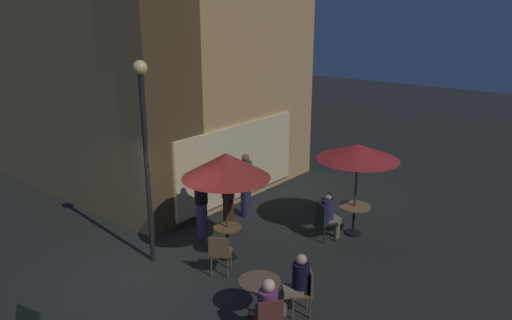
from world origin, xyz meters
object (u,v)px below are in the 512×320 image
(patio_umbrella_1, at_px, (226,166))
(patron_standing_3, at_px, (228,198))
(cafe_chair_2, at_px, (269,317))
(cafe_chair_3, at_px, (305,288))
(cafe_chair_0, at_px, (324,219))
(patron_standing_5, at_px, (246,185))
(patron_seated_0, at_px, (329,212))
(cafe_table_2, at_px, (259,290))
(cafe_table_0, at_px, (354,213))
(patron_standing_4, at_px, (201,203))
(patron_seated_1, at_px, (268,305))
(cafe_table_1, at_px, (227,237))
(patio_umbrella_0, at_px, (358,152))
(patron_seated_2, at_px, (297,281))
(street_lamp_near_corner, at_px, (144,133))
(cafe_chair_1, at_px, (220,251))

(patio_umbrella_1, relative_size, patron_standing_3, 1.37)
(cafe_chair_2, distance_m, cafe_chair_3, 1.13)
(cafe_chair_0, height_order, patron_standing_5, patron_standing_5)
(patio_umbrella_1, xyz_separation_m, patron_seated_0, (2.22, -1.27, -1.46))
(cafe_table_2, xyz_separation_m, patron_standing_3, (2.24, 2.77, 0.38))
(cafe_table_0, xyz_separation_m, patron_standing_4, (-2.49, 2.77, 0.33))
(cafe_table_0, bearing_deg, patron_seated_0, 152.62)
(patron_seated_0, xyz_separation_m, patron_standing_4, (-1.85, 2.44, 0.19))
(patio_umbrella_1, xyz_separation_m, patron_standing_4, (0.37, 1.17, -1.27))
(patron_seated_1, bearing_deg, cafe_table_1, 5.56)
(cafe_table_1, height_order, patron_seated_1, patron_seated_1)
(patron_seated_0, relative_size, patron_seated_1, 1.04)
(patron_standing_3, bearing_deg, patio_umbrella_0, 151.50)
(cafe_chair_2, xyz_separation_m, patron_standing_4, (2.18, 3.74, 0.34))
(patron_seated_2, xyz_separation_m, patron_standing_3, (1.77, 3.27, 0.23))
(cafe_chair_3, xyz_separation_m, patron_standing_3, (1.67, 3.38, 0.38))
(cafe_chair_0, distance_m, cafe_chair_3, 3.08)
(patio_umbrella_1, bearing_deg, patron_seated_2, -108.07)
(street_lamp_near_corner, relative_size, patron_seated_1, 3.67)
(cafe_table_0, height_order, patron_seated_2, patron_seated_2)
(street_lamp_near_corner, bearing_deg, patron_seated_0, -36.42)
(cafe_table_1, bearing_deg, patron_standing_3, 41.13)
(street_lamp_near_corner, distance_m, patio_umbrella_1, 1.82)
(patio_umbrella_1, xyz_separation_m, cafe_chair_1, (-0.67, -0.41, -1.60))
(patron_seated_2, height_order, patron_standing_3, patron_standing_3)
(cafe_chair_1, bearing_deg, cafe_table_2, -142.41)
(cafe_chair_1, xyz_separation_m, patron_standing_3, (1.65, 1.26, 0.35))
(patron_standing_4, bearing_deg, patron_seated_2, 7.91)
(patio_umbrella_0, distance_m, patio_umbrella_1, 3.28)
(patron_standing_3, bearing_deg, cafe_table_1, 65.18)
(cafe_chair_2, bearing_deg, cafe_chair_1, 12.68)
(patron_seated_1, xyz_separation_m, patron_standing_5, (3.74, 3.63, 0.20))
(cafe_chair_2, xyz_separation_m, patron_seated_2, (1.03, 0.15, 0.12))
(cafe_chair_3, xyz_separation_m, patron_standing_5, (2.71, 3.70, 0.34))
(cafe_table_0, bearing_deg, patio_umbrella_1, 150.72)
(cafe_chair_0, relative_size, patron_standing_4, 0.54)
(patron_seated_0, relative_size, patron_standing_4, 0.71)
(cafe_table_1, xyz_separation_m, patron_seated_1, (-1.72, -2.46, 0.18))
(cafe_chair_0, xyz_separation_m, patron_standing_4, (-1.72, 2.37, 0.33))
(patron_standing_5, bearing_deg, cafe_table_2, 148.75)
(cafe_table_1, xyz_separation_m, cafe_chair_3, (-0.69, -2.52, 0.03))
(cafe_chair_0, relative_size, patron_standing_3, 0.53)
(cafe_table_1, xyz_separation_m, cafe_chair_2, (-1.81, -2.57, 0.06))
(patron_seated_2, bearing_deg, cafe_chair_1, -46.69)
(patron_standing_4, relative_size, patron_standing_5, 1.01)
(cafe_table_1, relative_size, cafe_table_2, 0.98)
(patron_seated_2, relative_size, patron_standing_5, 0.70)
(cafe_table_2, bearing_deg, cafe_chair_1, 68.81)
(cafe_chair_3, xyz_separation_m, patron_seated_2, (-0.10, 0.11, 0.15))
(cafe_table_0, bearing_deg, cafe_chair_3, -165.46)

